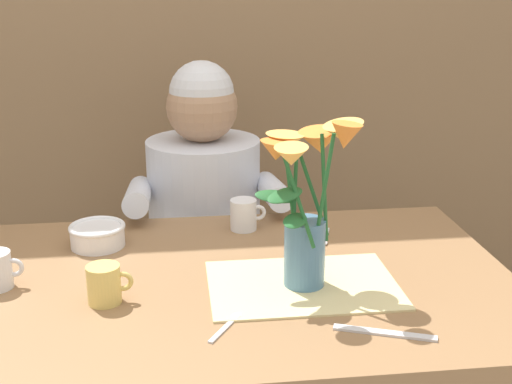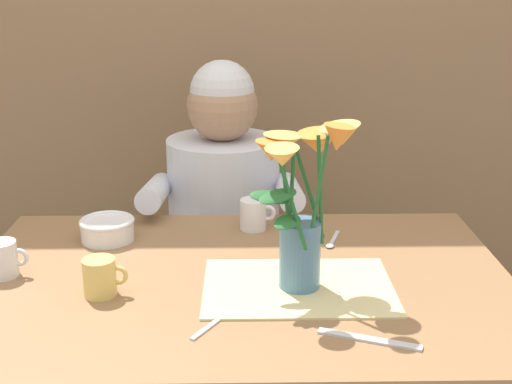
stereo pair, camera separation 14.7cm
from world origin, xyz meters
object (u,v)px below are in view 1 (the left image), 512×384
seated_person (205,246)px  ceramic_mug (105,284)px  tea_cup (244,215)px  flower_vase (308,192)px  dinner_knife (385,333)px  ceramic_bowl (97,234)px

seated_person → ceramic_mug: (-0.23, -0.70, 0.22)m
tea_cup → ceramic_mug: size_ratio=1.00×
seated_person → tea_cup: 0.40m
flower_vase → dinner_knife: 0.32m
seated_person → ceramic_mug: size_ratio=12.20×
ceramic_bowl → dinner_knife: 0.75m
ceramic_bowl → tea_cup: 0.37m
flower_vase → ceramic_mug: (-0.42, -0.03, -0.17)m
ceramic_bowl → tea_cup: tea_cup is taller
seated_person → dinner_knife: bearing=-69.5°
flower_vase → dinner_knife: bearing=-64.9°
ceramic_bowl → flower_vase: bearing=-30.4°
flower_vase → ceramic_mug: size_ratio=3.95×
seated_person → ceramic_bowl: seated_person is taller
flower_vase → dinner_knife: size_ratio=1.93×
seated_person → dinner_knife: size_ratio=5.97×
dinner_knife → tea_cup: (-0.20, 0.56, 0.04)m
seated_person → ceramic_mug: 0.77m
seated_person → flower_vase: (0.18, -0.67, 0.39)m
dinner_knife → tea_cup: bearing=130.5°
flower_vase → ceramic_bowl: bearing=149.6°
ceramic_bowl → ceramic_mug: 0.31m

